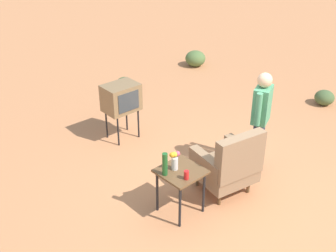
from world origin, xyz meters
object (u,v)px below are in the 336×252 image
at_px(person_standing, 261,117).
at_px(side_table, 181,177).
at_px(soda_can_red, 186,175).
at_px(bottle_wine_green, 165,164).
at_px(armchair, 229,164).
at_px(tv_on_stand, 121,98).
at_px(flower_vase, 175,160).

bearing_deg(person_standing, side_table, -2.24).
relative_size(side_table, soda_can_red, 5.53).
bearing_deg(soda_can_red, bottle_wine_green, -62.22).
height_order(armchair, bottle_wine_green, armchair).
bearing_deg(armchair, tv_on_stand, -86.44).
relative_size(armchair, flower_vase, 4.00).
bearing_deg(side_table, flower_vase, -65.97).
distance_m(person_standing, soda_can_red, 1.70).
distance_m(tv_on_stand, bottle_wine_green, 2.26).
height_order(soda_can_red, bottle_wine_green, bottle_wine_green).
relative_size(side_table, bottle_wine_green, 2.11).
bearing_deg(bottle_wine_green, soda_can_red, 117.78).
xyz_separation_m(person_standing, bottle_wine_green, (1.82, -0.14, -0.10)).
relative_size(tv_on_stand, person_standing, 0.63).
bearing_deg(bottle_wine_green, side_table, 160.32).
relative_size(person_standing, bottle_wine_green, 5.12).
height_order(person_standing, bottle_wine_green, person_standing).
relative_size(tv_on_stand, flower_vase, 3.89).
distance_m(side_table, tv_on_stand, 2.27).
bearing_deg(person_standing, bottle_wine_green, -4.39).
relative_size(bottle_wine_green, flower_vase, 1.21).
bearing_deg(person_standing, soda_can_red, 4.02).
bearing_deg(flower_vase, tv_on_stand, -108.26).
height_order(armchair, side_table, armchair).
bearing_deg(armchair, person_standing, -172.96).
distance_m(side_table, flower_vase, 0.27).
bearing_deg(armchair, bottle_wine_green, -13.32).
xyz_separation_m(tv_on_stand, soda_can_red, (0.73, 2.34, -0.05)).
height_order(side_table, soda_can_red, soda_can_red).
distance_m(tv_on_stand, soda_can_red, 2.45).
distance_m(side_table, soda_can_red, 0.26).
bearing_deg(side_table, person_standing, 177.76).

